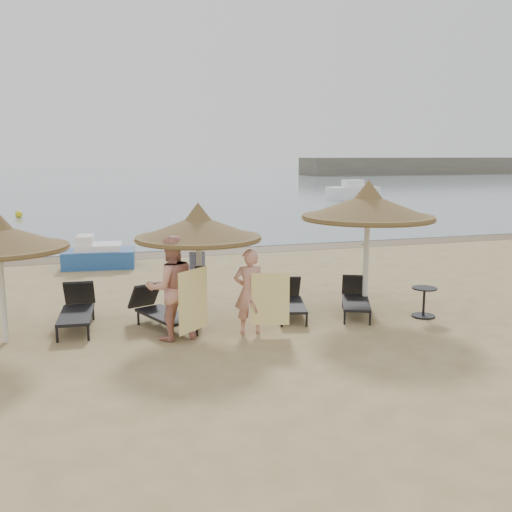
{
  "coord_description": "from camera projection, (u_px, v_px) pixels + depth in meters",
  "views": [
    {
      "loc": [
        -2.84,
        -10.6,
        3.48
      ],
      "look_at": [
        0.9,
        1.2,
        1.28
      ],
      "focal_mm": 40.0,
      "sensor_mm": 36.0,
      "label": 1
    }
  ],
  "objects": [
    {
      "name": "palapa_right",
      "position": [
        368.0,
        207.0,
        12.64
      ],
      "size": [
        2.97,
        2.97,
        2.94
      ],
      "rotation": [
        0.0,
        0.0,
        0.24
      ],
      "color": "silver",
      "rests_on": "ground"
    },
    {
      "name": "bag_dark",
      "position": [
        201.0,
        274.0,
        11.47
      ],
      "size": [
        0.23,
        0.08,
        0.33
      ],
      "rotation": [
        0.0,
        0.0,
        0.01
      ],
      "color": "black",
      "rests_on": "ground"
    },
    {
      "name": "ground",
      "position": [
        231.0,
        331.0,
        11.41
      ],
      "size": [
        160.0,
        160.0,
        0.0
      ],
      "primitive_type": "plane",
      "color": "tan",
      "rests_on": "ground"
    },
    {
      "name": "person_right",
      "position": [
        249.0,
        285.0,
        11.15
      ],
      "size": [
        0.99,
        0.73,
        1.96
      ],
      "primitive_type": "imported",
      "rotation": [
        0.0,
        0.0,
        2.97
      ],
      "color": "tan",
      "rests_on": "ground"
    },
    {
      "name": "wet_sand_strip",
      "position": [
        162.0,
        254.0,
        20.23
      ],
      "size": [
        200.0,
        1.6,
        0.01
      ],
      "primitive_type": "cube",
      "color": "brown",
      "rests_on": "ground"
    },
    {
      "name": "buoy_right",
      "position": [
        363.0,
        210.0,
        34.69
      ],
      "size": [
        0.33,
        0.33,
        0.33
      ],
      "primitive_type": "sphere",
      "color": "yellow",
      "rests_on": "ground"
    },
    {
      "name": "bag_patterned",
      "position": [
        197.0,
        262.0,
        11.76
      ],
      "size": [
        0.32,
        0.11,
        0.4
      ],
      "rotation": [
        0.0,
        0.0,
        0.03
      ],
      "color": "silver",
      "rests_on": "ground"
    },
    {
      "name": "lounger_near_left",
      "position": [
        159.0,
        309.0,
        11.64
      ],
      "size": [
        1.22,
        1.93,
        0.82
      ],
      "rotation": [
        0.0,
        0.0,
        0.37
      ],
      "color": "black",
      "rests_on": "ground"
    },
    {
      "name": "buoy_left",
      "position": [
        19.0,
        214.0,
        31.9
      ],
      "size": [
        0.4,
        0.4,
        0.4
      ],
      "primitive_type": "sphere",
      "color": "yellow",
      "rests_on": "ground"
    },
    {
      "name": "towel_left",
      "position": [
        193.0,
        300.0,
        10.59
      ],
      "size": [
        0.66,
        0.55,
        1.18
      ],
      "rotation": [
        0.0,
        0.0,
        0.69
      ],
      "color": "yellow",
      "rests_on": "ground"
    },
    {
      "name": "towel_right",
      "position": [
        270.0,
        299.0,
        11.06
      ],
      "size": [
        0.73,
        0.21,
        1.04
      ],
      "rotation": [
        0.0,
        0.0,
        -0.25
      ],
      "color": "yellow",
      "rests_on": "ground"
    },
    {
      "name": "side_table",
      "position": [
        424.0,
        303.0,
        12.39
      ],
      "size": [
        0.54,
        0.54,
        0.65
      ],
      "rotation": [
        0.0,
        0.0,
        0.1
      ],
      "color": "black",
      "rests_on": "ground"
    },
    {
      "name": "palapa_center",
      "position": [
        198.0,
        228.0,
        11.46
      ],
      "size": [
        2.57,
        2.57,
        2.55
      ],
      "rotation": [
        0.0,
        0.0,
        0.08
      ],
      "color": "silver",
      "rests_on": "ground"
    },
    {
      "name": "person_left",
      "position": [
        171.0,
        280.0,
        10.76
      ],
      "size": [
        1.14,
        0.81,
        2.32
      ],
      "primitive_type": "imported",
      "rotation": [
        0.0,
        0.0,
        3.25
      ],
      "color": "tan",
      "rests_on": "ground"
    },
    {
      "name": "lounger_far_left",
      "position": [
        77.0,
        308.0,
        11.69
      ],
      "size": [
        0.8,
        1.94,
        0.84
      ],
      "rotation": [
        0.0,
        0.0,
        -0.09
      ],
      "color": "black",
      "rests_on": "ground"
    },
    {
      "name": "lounger_far_right",
      "position": [
        356.0,
        298.0,
        12.7
      ],
      "size": [
        1.24,
        1.81,
        0.77
      ],
      "rotation": [
        0.0,
        0.0,
        -0.43
      ],
      "color": "black",
      "rests_on": "ground"
    },
    {
      "name": "pedal_boat",
      "position": [
        98.0,
        255.0,
        17.9
      ],
      "size": [
        2.32,
        1.55,
        1.01
      ],
      "rotation": [
        0.0,
        0.0,
        -0.13
      ],
      "color": "#24549C",
      "rests_on": "ground"
    },
    {
      "name": "sea",
      "position": [
        94.0,
        178.0,
        86.49
      ],
      "size": [
        200.0,
        140.0,
        0.03
      ],
      "primitive_type": "cube",
      "color": "slate",
      "rests_on": "ground"
    },
    {
      "name": "lounger_near_right",
      "position": [
        290.0,
        299.0,
        12.55
      ],
      "size": [
        1.0,
        1.8,
        0.77
      ],
      "rotation": [
        0.0,
        0.0,
        -0.27
      ],
      "color": "black",
      "rests_on": "ground"
    }
  ]
}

